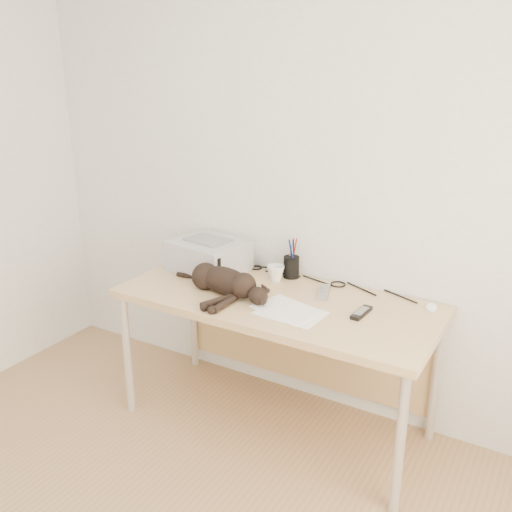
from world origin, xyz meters
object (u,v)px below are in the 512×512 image
Objects in this scene: desk at (284,316)px; mouse at (432,305)px; printer at (208,255)px; mug at (276,273)px; cat at (222,282)px; pen_cup at (291,267)px.

mouse is (0.70, 0.18, 0.15)m from desk.
printer is 4.60× the size of mug.
cat is (0.25, -0.24, -0.03)m from printer.
pen_cup is 2.21× the size of mouse.
mouse is at bearing 5.38° from printer.
desk is at bearing -71.80° from pen_cup.
desk is 3.75× the size of printer.
cat reaches higher than mug.
cat is 6.82× the size of mug.
desk is 0.57m from printer.
desk is 16.11× the size of mouse.
mug is (0.40, 0.05, -0.05)m from printer.
pen_cup reaches higher than cat.
mouse is at bearing 4.84° from mug.
desk is at bearing -44.61° from mug.
cat is 0.43m from pen_cup.
pen_cup is at bearing 70.76° from cat.
pen_cup is at bearing 62.49° from mug.
mug reaches higher than desk.
pen_cup is at bearing 108.20° from desk.
printer is at bearing 172.62° from desk.
mouse is (0.76, -0.02, -0.05)m from pen_cup.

